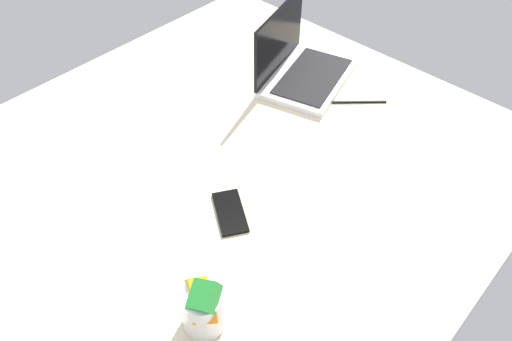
# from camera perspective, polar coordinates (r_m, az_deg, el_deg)

# --- Properties ---
(bed_mattress) EXTENTS (1.80, 1.40, 0.18)m
(bed_mattress) POSITION_cam_1_polar(r_m,az_deg,el_deg) (1.36, -7.56, -4.85)
(bed_mattress) COLOR beige
(bed_mattress) RESTS_ON ground
(laptop) EXTENTS (0.38, 0.31, 0.23)m
(laptop) POSITION_cam_1_polar(r_m,az_deg,el_deg) (1.64, 5.15, 11.93)
(laptop) COLOR silver
(laptop) RESTS_ON bed_mattress
(snack_cup) EXTENTS (0.10, 0.11, 0.15)m
(snack_cup) POSITION_cam_1_polar(r_m,az_deg,el_deg) (1.03, -6.14, -15.46)
(snack_cup) COLOR silver
(snack_cup) RESTS_ON bed_mattress
(cell_phone) EXTENTS (0.13, 0.15, 0.01)m
(cell_phone) POSITION_cam_1_polar(r_m,az_deg,el_deg) (1.23, -3.03, -4.85)
(cell_phone) COLOR black
(cell_phone) RESTS_ON bed_mattress
(charger_cable) EXTENTS (0.12, 0.13, 0.01)m
(charger_cable) POSITION_cam_1_polar(r_m,az_deg,el_deg) (1.59, 11.92, 7.78)
(charger_cable) COLOR black
(charger_cable) RESTS_ON bed_mattress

